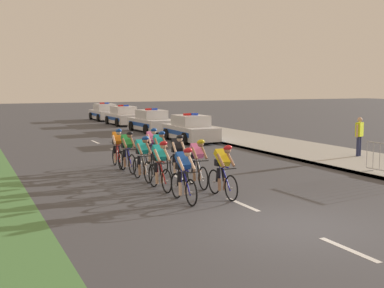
# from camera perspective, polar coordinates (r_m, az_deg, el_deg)

# --- Properties ---
(ground_plane) EXTENTS (160.00, 160.00, 0.00)m
(ground_plane) POSITION_cam_1_polar(r_m,az_deg,el_deg) (11.57, 11.52, -9.21)
(ground_plane) COLOR #424247
(sidewalk_slab) EXTENTS (4.34, 60.00, 0.12)m
(sidewalk_slab) POSITION_cam_1_polar(r_m,az_deg,el_deg) (27.46, 7.88, 0.27)
(sidewalk_slab) COLOR #A3A099
(sidewalk_slab) RESTS_ON ground
(kerb_edge) EXTENTS (0.16, 60.00, 0.13)m
(kerb_edge) POSITION_cam_1_polar(r_m,az_deg,el_deg) (26.39, 4.06, 0.06)
(kerb_edge) COLOR #9E9E99
(kerb_edge) RESTS_ON ground
(lane_markings_centre) EXTENTS (0.14, 21.60, 0.01)m
(lane_markings_centre) POSITION_cam_1_polar(r_m,az_deg,el_deg) (18.65, -3.64, -2.96)
(lane_markings_centre) COLOR white
(lane_markings_centre) RESTS_ON ground
(cyclist_lead) EXTENTS (0.42, 1.72, 1.56)m
(cyclist_lead) POSITION_cam_1_polar(r_m,az_deg,el_deg) (13.37, -0.95, -3.44)
(cyclist_lead) COLOR black
(cyclist_lead) RESTS_ON ground
(cyclist_second) EXTENTS (0.42, 1.72, 1.56)m
(cyclist_second) POSITION_cam_1_polar(r_m,az_deg,el_deg) (13.95, 3.57, -3.02)
(cyclist_second) COLOR black
(cyclist_second) RESTS_ON ground
(cyclist_third) EXTENTS (0.43, 1.72, 1.56)m
(cyclist_third) POSITION_cam_1_polar(r_m,az_deg,el_deg) (14.93, -3.71, -2.37)
(cyclist_third) COLOR black
(cyclist_third) RESTS_ON ground
(cyclist_fourth) EXTENTS (0.43, 1.72, 1.56)m
(cyclist_fourth) POSITION_cam_1_polar(r_m,az_deg,el_deg) (15.33, 0.62, -2.11)
(cyclist_fourth) COLOR black
(cyclist_fourth) RESTS_ON ground
(cyclist_fifth) EXTENTS (0.42, 1.72, 1.56)m
(cyclist_fifth) POSITION_cam_1_polar(r_m,az_deg,el_deg) (16.42, -5.72, -1.55)
(cyclist_fifth) COLOR black
(cyclist_fifth) RESTS_ON ground
(cyclist_sixth) EXTENTS (0.45, 1.72, 1.56)m
(cyclist_sixth) POSITION_cam_1_polar(r_m,az_deg,el_deg) (16.75, -1.69, -1.35)
(cyclist_sixth) COLOR black
(cyclist_sixth) RESTS_ON ground
(cyclist_seventh) EXTENTS (0.43, 1.72, 1.56)m
(cyclist_seventh) POSITION_cam_1_polar(r_m,az_deg,el_deg) (18.10, -7.45, -0.79)
(cyclist_seventh) COLOR black
(cyclist_seventh) RESTS_ON ground
(cyclist_eighth) EXTENTS (0.42, 1.72, 1.56)m
(cyclist_eighth) POSITION_cam_1_polar(r_m,az_deg,el_deg) (18.06, -3.79, -0.77)
(cyclist_eighth) COLOR black
(cyclist_eighth) RESTS_ON ground
(cyclist_ninth) EXTENTS (0.43, 1.72, 1.56)m
(cyclist_ninth) POSITION_cam_1_polar(r_m,az_deg,el_deg) (19.20, -8.58, -0.37)
(cyclist_ninth) COLOR black
(cyclist_ninth) RESTS_ON ground
(cyclist_tenth) EXTENTS (0.43, 1.72, 1.56)m
(cyclist_tenth) POSITION_cam_1_polar(r_m,az_deg,el_deg) (19.30, -4.63, -0.28)
(cyclist_tenth) COLOR black
(cyclist_tenth) RESTS_ON ground
(police_car_nearest) EXTENTS (2.07, 4.43, 1.59)m
(police_car_nearest) POSITION_cam_1_polar(r_m,az_deg,el_deg) (27.82, -0.22, 1.70)
(police_car_nearest) COLOR silver
(police_car_nearest) RESTS_ON ground
(police_car_second) EXTENTS (2.13, 4.47, 1.59)m
(police_car_second) POSITION_cam_1_polar(r_m,az_deg,el_deg) (33.67, -4.74, 2.57)
(police_car_second) COLOR silver
(police_car_second) RESTS_ON ground
(police_car_third) EXTENTS (2.04, 4.42, 1.59)m
(police_car_third) POSITION_cam_1_polar(r_m,az_deg,el_deg) (39.71, -7.93, 3.17)
(police_car_third) COLOR white
(police_car_third) RESTS_ON ground
(police_car_furthest) EXTENTS (2.01, 4.41, 1.59)m
(police_car_furthest) POSITION_cam_1_polar(r_m,az_deg,el_deg) (45.14, -10.04, 3.57)
(police_car_furthest) COLOR silver
(police_car_furthest) RESTS_ON ground
(spectator_closest) EXTENTS (0.51, 0.34, 1.68)m
(spectator_closest) POSITION_cam_1_polar(r_m,az_deg,el_deg) (22.39, 18.69, 1.13)
(spectator_closest) COLOR #23284C
(spectator_closest) RESTS_ON sidewalk_slab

